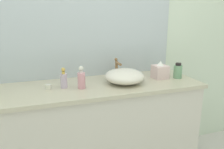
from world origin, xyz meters
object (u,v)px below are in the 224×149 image
lotion_bottle (178,71)px  candle_jar (48,87)px  tissue_box (160,71)px  soap_dispenser (64,80)px  sink_basin (125,76)px  perfume_bottle (81,79)px

lotion_bottle → candle_jar: bearing=177.8°
tissue_box → candle_jar: size_ratio=3.51×
soap_dispenser → lotion_bottle: (0.99, -0.04, -0.00)m
sink_basin → soap_dispenser: bearing=176.2°
perfume_bottle → lotion_bottle: bearing=1.0°
lotion_bottle → perfume_bottle: bearing=-179.0°
soap_dispenser → tissue_box: (0.84, 0.00, -0.00)m
perfume_bottle → candle_jar: perfume_bottle is taller
sink_basin → perfume_bottle: perfume_bottle is taller
perfume_bottle → candle_jar: bearing=166.8°
sink_basin → tissue_box: bearing=5.6°
lotion_bottle → candle_jar: size_ratio=3.06×
lotion_bottle → tissue_box: bearing=163.6°
sink_basin → lotion_bottle: (0.50, -0.01, 0.00)m
candle_jar → sink_basin: bearing=-3.0°
tissue_box → candle_jar: tissue_box is taller
perfume_bottle → tissue_box: bearing=4.8°
lotion_bottle → sink_basin: bearing=178.8°
candle_jar → perfume_bottle: bearing=-13.2°
tissue_box → lotion_bottle: bearing=-16.4°
lotion_bottle → perfume_bottle: perfume_bottle is taller
soap_dispenser → lotion_bottle: bearing=-2.5°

